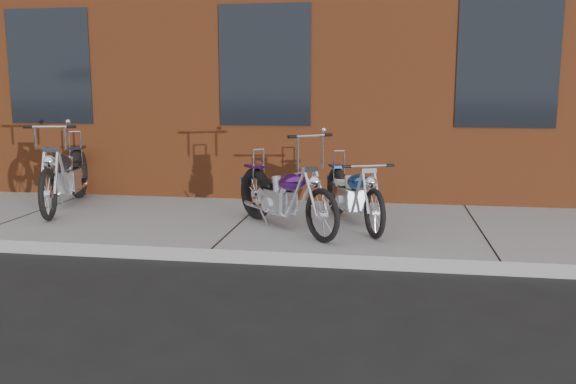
# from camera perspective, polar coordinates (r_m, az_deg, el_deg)

# --- Properties ---
(ground) EXTENTS (120.00, 120.00, 0.00)m
(ground) POSITION_cam_1_polar(r_m,az_deg,el_deg) (6.69, -7.16, -6.56)
(ground) COLOR black
(ground) RESTS_ON ground
(sidewalk) EXTENTS (22.00, 3.00, 0.15)m
(sidewalk) POSITION_cam_1_polar(r_m,az_deg,el_deg) (8.07, -4.19, -3.13)
(sidewalk) COLOR gray
(sidewalk) RESTS_ON ground
(chopper_purple) EXTENTS (1.51, 1.66, 1.20)m
(chopper_purple) POSITION_cam_1_polar(r_m,az_deg,el_deg) (7.46, -0.39, -0.54)
(chopper_purple) COLOR black
(chopper_purple) RESTS_ON sidewalk
(chopper_blue) EXTENTS (0.87, 1.91, 0.88)m
(chopper_blue) POSITION_cam_1_polar(r_m,az_deg,el_deg) (7.75, 6.09, -0.37)
(chopper_blue) COLOR black
(chopper_blue) RESTS_ON sidewalk
(chopper_third) EXTENTS (0.83, 2.36, 1.23)m
(chopper_third) POSITION_cam_1_polar(r_m,az_deg,el_deg) (9.38, -20.09, 1.28)
(chopper_third) COLOR black
(chopper_third) RESTS_ON sidewalk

